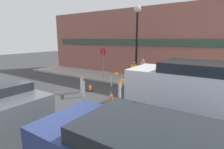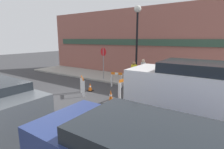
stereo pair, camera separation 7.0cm
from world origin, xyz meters
The scene contains 15 objects.
ground_plane centered at (0.00, 0.00, 0.00)m, with size 60.00×60.00×0.00m, color #38383A.
sidewalk_slab centered at (0.00, 6.06, 0.06)m, with size 18.00×3.11×0.13m.
storefront_facade centered at (0.00, 7.69, 2.75)m, with size 18.00×0.22×5.50m.
streetlamp_post centered at (1.82, 5.00, 3.33)m, with size 0.44×0.44×4.97m.
stop_sign centered at (-0.86, 5.01, 1.67)m, with size 0.59×0.15×2.31m.
barricade_0 centered at (0.23, 1.59, 0.55)m, with size 0.72×0.61×1.02m.
barricade_1 centered at (2.54, 2.31, 0.60)m, with size 0.28×0.99×1.10m.
barricade_2 centered at (0.95, 4.01, 0.51)m, with size 0.76×0.31×0.96m.
traffic_cone_0 centered at (2.25, 1.42, 0.32)m, with size 0.30×0.30×0.67m.
traffic_cone_1 centered at (0.11, 2.36, 0.23)m, with size 0.30×0.30×0.49m.
traffic_cone_2 centered at (2.31, 3.20, 0.33)m, with size 0.30×0.30×0.69m.
traffic_cone_3 centered at (2.76, 3.10, 0.35)m, with size 0.30×0.30×0.72m.
person_worker centered at (2.04, 4.25, 0.93)m, with size 0.48×0.48×1.73m.
person_pedestrian centered at (2.07, 5.58, 1.00)m, with size 0.43×0.43×1.62m.
work_van centered at (6.21, 1.30, 1.26)m, with size 5.20×2.20×2.30m.
Camera 2 is at (6.82, -5.27, 3.08)m, focal length 28.00 mm.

